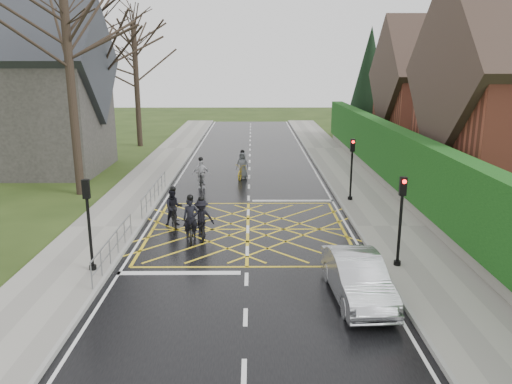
{
  "coord_description": "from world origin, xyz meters",
  "views": [
    {
      "loc": [
        0.2,
        -19.9,
        6.77
      ],
      "look_at": [
        0.35,
        1.28,
        1.3
      ],
      "focal_mm": 35.0,
      "sensor_mm": 36.0,
      "label": 1
    }
  ],
  "objects_px": {
    "cyclist_back": "(174,211)",
    "cyclist_mid": "(202,222)",
    "cyclist_rear": "(191,225)",
    "cyclist_lead": "(242,169)",
    "cyclist_front": "(201,177)",
    "car": "(358,278)"
  },
  "relations": [
    {
      "from": "cyclist_front",
      "to": "cyclist_lead",
      "type": "height_order",
      "value": "cyclist_front"
    },
    {
      "from": "cyclist_rear",
      "to": "cyclist_front",
      "type": "relative_size",
      "value": 1.07
    },
    {
      "from": "cyclist_lead",
      "to": "car",
      "type": "xyz_separation_m",
      "value": [
        3.69,
        -15.96,
        0.05
      ]
    },
    {
      "from": "cyclist_mid",
      "to": "cyclist_lead",
      "type": "bearing_deg",
      "value": 70.73
    },
    {
      "from": "cyclist_front",
      "to": "cyclist_lead",
      "type": "xyz_separation_m",
      "value": [
        2.26,
        2.49,
        -0.05
      ]
    },
    {
      "from": "cyclist_rear",
      "to": "cyclist_mid",
      "type": "xyz_separation_m",
      "value": [
        0.4,
        0.3,
        0.02
      ]
    },
    {
      "from": "cyclist_rear",
      "to": "cyclist_front",
      "type": "bearing_deg",
      "value": 84.64
    },
    {
      "from": "cyclist_lead",
      "to": "cyclist_mid",
      "type": "bearing_deg",
      "value": -84.33
    },
    {
      "from": "cyclist_back",
      "to": "cyclist_mid",
      "type": "xyz_separation_m",
      "value": [
        1.33,
        -1.44,
        -0.04
      ]
    },
    {
      "from": "cyclist_back",
      "to": "cyclist_lead",
      "type": "xyz_separation_m",
      "value": [
        2.78,
        9.01,
        -0.04
      ]
    },
    {
      "from": "cyclist_front",
      "to": "car",
      "type": "bearing_deg",
      "value": -70.92
    },
    {
      "from": "cyclist_rear",
      "to": "cyclist_back",
      "type": "xyz_separation_m",
      "value": [
        -0.94,
        1.74,
        0.06
      ]
    },
    {
      "from": "cyclist_back",
      "to": "car",
      "type": "bearing_deg",
      "value": -61.64
    },
    {
      "from": "cyclist_back",
      "to": "cyclist_mid",
      "type": "height_order",
      "value": "cyclist_back"
    },
    {
      "from": "cyclist_rear",
      "to": "cyclist_lead",
      "type": "height_order",
      "value": "cyclist_rear"
    },
    {
      "from": "cyclist_lead",
      "to": "car",
      "type": "bearing_deg",
      "value": -63.45
    },
    {
      "from": "cyclist_rear",
      "to": "cyclist_mid",
      "type": "relative_size",
      "value": 1.08
    },
    {
      "from": "cyclist_mid",
      "to": "car",
      "type": "xyz_separation_m",
      "value": [
        5.13,
        -5.5,
        0.05
      ]
    },
    {
      "from": "cyclist_rear",
      "to": "cyclist_back",
      "type": "bearing_deg",
      "value": 110.08
    },
    {
      "from": "cyclist_mid",
      "to": "cyclist_rear",
      "type": "bearing_deg",
      "value": -154.84
    },
    {
      "from": "cyclist_mid",
      "to": "cyclist_front",
      "type": "distance_m",
      "value": 8.0
    },
    {
      "from": "cyclist_rear",
      "to": "cyclist_back",
      "type": "distance_m",
      "value": 1.98
    }
  ]
}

